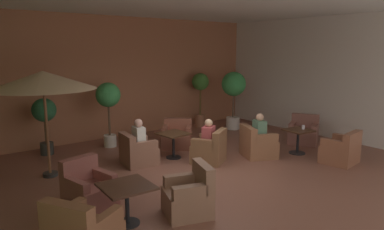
# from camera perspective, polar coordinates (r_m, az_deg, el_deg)

# --- Properties ---
(ground_plane) EXTENTS (10.57, 8.86, 0.02)m
(ground_plane) POSITION_cam_1_polar(r_m,az_deg,el_deg) (8.09, 1.93, -9.47)
(ground_plane) COLOR brown
(wall_back_brick) EXTENTS (10.57, 0.08, 3.79)m
(wall_back_brick) POSITION_cam_1_polar(r_m,az_deg,el_deg) (11.37, -12.23, 5.98)
(wall_back_brick) COLOR #A86445
(wall_back_brick) RESTS_ON ground_plane
(wall_right_plain) EXTENTS (0.08, 8.86, 3.79)m
(wall_right_plain) POSITION_cam_1_polar(r_m,az_deg,el_deg) (11.68, 22.44, 5.54)
(wall_right_plain) COLOR silver
(wall_right_plain) RESTS_ON ground_plane
(cafe_table_front_left) EXTENTS (0.71, 0.71, 0.66)m
(cafe_table_front_left) POSITION_cam_1_polar(r_m,az_deg,el_deg) (9.83, 16.88, -3.35)
(cafe_table_front_left) COLOR black
(cafe_table_front_left) RESTS_ON ground_plane
(armchair_front_left_north) EXTENTS (1.05, 1.06, 0.84)m
(armchair_front_left_north) POSITION_cam_1_polar(r_m,az_deg,el_deg) (11.00, 17.71, -2.79)
(armchair_front_left_north) COLOR brown
(armchair_front_left_north) RESTS_ON ground_plane
(armchair_front_left_east) EXTENTS (1.04, 1.05, 0.82)m
(armchair_front_left_east) POSITION_cam_1_polar(r_m,az_deg,el_deg) (9.34, 10.61, -4.79)
(armchair_front_left_east) COLOR brown
(armchair_front_left_east) RESTS_ON ground_plane
(armchair_front_left_south) EXTENTS (0.90, 0.84, 0.83)m
(armchair_front_left_south) POSITION_cam_1_polar(r_m,az_deg,el_deg) (9.40, 23.12, -5.41)
(armchair_front_left_south) COLOR brown
(armchair_front_left_south) RESTS_ON ground_plane
(cafe_table_front_right) EXTENTS (0.77, 0.77, 0.66)m
(cafe_table_front_right) POSITION_cam_1_polar(r_m,az_deg,el_deg) (9.03, -3.05, -3.92)
(cafe_table_front_right) COLOR black
(cafe_table_front_right) RESTS_ON ground_plane
(armchair_front_right_north) EXTENTS (1.00, 1.01, 0.83)m
(armchair_front_right_north) POSITION_cam_1_polar(r_m,az_deg,el_deg) (8.74, 2.93, -5.69)
(armchair_front_right_north) COLOR brown
(armchair_front_right_north) RESTS_ON ground_plane
(armchair_front_right_east) EXTENTS (1.07, 1.06, 0.81)m
(armchair_front_right_east) POSITION_cam_1_polar(r_m,az_deg,el_deg) (10.04, -2.41, -3.60)
(armchair_front_right_east) COLOR brown
(armchair_front_right_east) RESTS_ON ground_plane
(armchair_front_right_south) EXTENTS (0.84, 0.82, 0.78)m
(armchair_front_right_south) POSITION_cam_1_polar(r_m,az_deg,el_deg) (8.68, -8.83, -6.03)
(armchair_front_right_south) COLOR brown
(armchair_front_right_south) RESTS_ON ground_plane
(cafe_table_mid_center) EXTENTS (0.80, 0.80, 0.66)m
(cafe_table_mid_center) POSITION_cam_1_polar(r_m,az_deg,el_deg) (5.78, -10.58, -12.47)
(cafe_table_mid_center) COLOR black
(cafe_table_mid_center) RESTS_ON ground_plane
(armchair_mid_center_east) EXTENTS (0.93, 0.90, 0.87)m
(armchair_mid_center_east) POSITION_cam_1_polar(r_m,az_deg,el_deg) (6.08, -0.42, -13.10)
(armchair_mid_center_east) COLOR #885C46
(armchair_mid_center_east) RESTS_ON ground_plane
(armchair_mid_center_south) EXTENTS (0.87, 0.93, 0.86)m
(armchair_mid_center_south) POSITION_cam_1_polar(r_m,az_deg,el_deg) (6.65, -16.53, -11.54)
(armchair_mid_center_south) COLOR #904C44
(armchair_mid_center_south) RESTS_ON ground_plane
(patio_umbrella_tall_red) EXTENTS (2.20, 2.20, 2.33)m
(patio_umbrella_tall_red) POSITION_cam_1_polar(r_m,az_deg,el_deg) (8.06, -23.08, 5.16)
(patio_umbrella_tall_red) COLOR #2D2D2D
(patio_umbrella_tall_red) RESTS_ON ground_plane
(potted_tree_left_corner) EXTENTS (0.61, 0.61, 1.94)m
(potted_tree_left_corner) POSITION_cam_1_polar(r_m,az_deg,el_deg) (12.50, 1.37, 4.19)
(potted_tree_left_corner) COLOR #A16448
(potted_tree_left_corner) RESTS_ON ground_plane
(potted_tree_mid_left) EXTENTS (0.84, 0.84, 2.01)m
(potted_tree_mid_left) POSITION_cam_1_polar(r_m,az_deg,el_deg) (12.24, 6.79, 4.13)
(potted_tree_mid_left) COLOR beige
(potted_tree_mid_left) RESTS_ON ground_plane
(potted_tree_mid_right) EXTENTS (0.70, 0.70, 1.86)m
(potted_tree_mid_right) POSITION_cam_1_polar(r_m,az_deg,el_deg) (10.17, -13.47, 2.35)
(potted_tree_mid_right) COLOR silver
(potted_tree_mid_right) RESTS_ON ground_plane
(potted_tree_right_corner) EXTENTS (0.62, 0.62, 1.52)m
(potted_tree_right_corner) POSITION_cam_1_polar(r_m,az_deg,el_deg) (9.97, -22.90, -0.06)
(potted_tree_right_corner) COLOR #383733
(potted_tree_right_corner) RESTS_ON ground_plane
(patron_blue_shirt) EXTENTS (0.38, 0.45, 0.70)m
(patron_blue_shirt) POSITION_cam_1_polar(r_m,az_deg,el_deg) (9.25, 10.92, -2.14)
(patron_blue_shirt) COLOR #55785D
(patron_blue_shirt) RESTS_ON ground_plane
(patron_by_window) EXTENTS (0.26, 0.38, 0.70)m
(patron_by_window) POSITION_cam_1_polar(r_m,az_deg,el_deg) (8.58, -8.68, -3.19)
(patron_by_window) COLOR silver
(patron_by_window) RESTS_ON ground_plane
(patron_with_friend) EXTENTS (0.43, 0.40, 0.65)m
(patron_with_friend) POSITION_cam_1_polar(r_m,az_deg,el_deg) (8.64, 2.72, -3.05)
(patron_with_friend) COLOR #B44648
(patron_with_friend) RESTS_ON ground_plane
(iced_drink_cup) EXTENTS (0.08, 0.08, 0.11)m
(iced_drink_cup) POSITION_cam_1_polar(r_m,az_deg,el_deg) (9.87, 17.67, -1.90)
(iced_drink_cup) COLOR white
(iced_drink_cup) RESTS_ON cafe_table_front_left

